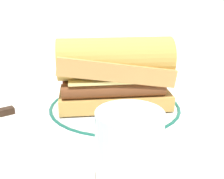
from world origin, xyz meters
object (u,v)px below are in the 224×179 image
Objects in this scene: plate at (112,108)px; sausage_sandwich at (112,72)px; butter_knife at (14,110)px; drinking_glass at (129,160)px.

sausage_sandwich reaches higher than plate.
butter_knife is at bearing 173.56° from sausage_sandwich.
plate is at bearing 3.68° from butter_knife.
plate is 2.18× the size of butter_knife.
sausage_sandwich is 0.20m from butter_knife.
drinking_glass is 0.30m from butter_knife.
plate is 0.23m from drinking_glass.
sausage_sandwich is at bearing 3.68° from butter_knife.
drinking_glass is (0.03, -0.23, 0.04)m from plate.
sausage_sandwich is (-0.00, -0.00, 0.07)m from plate.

